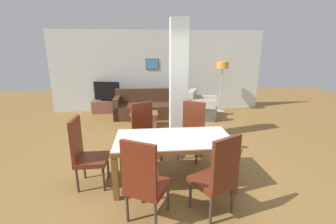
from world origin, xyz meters
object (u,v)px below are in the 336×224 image
dining_table (174,146)px  tv_screen (107,92)px  armchair (201,108)px  floor_lamp (222,69)px  dining_chair_near_left (144,180)px  dining_chair_near_right (218,174)px  dining_chair_far_right (192,129)px  sofa (148,108)px  coffee_table (144,119)px  bottle (142,108)px  dining_chair_head_left (85,151)px  tv_stand (108,107)px  dining_chair_far_left (145,130)px

dining_table → tv_screen: size_ratio=2.09×
armchair → tv_screen: 3.15m
floor_lamp → dining_chair_near_left: bearing=-117.1°
dining_chair_near_right → floor_lamp: (1.65, 4.94, 0.87)m
dining_chair_far_right → sofa: 3.00m
floor_lamp → sofa: bearing=-170.5°
dining_chair_far_right → coffee_table: size_ratio=1.45×
bottle → tv_screen: bearing=129.2°
dining_chair_head_left → tv_stand: 4.35m
dining_chair_far_right → dining_chair_far_left: same height
dining_chair_near_right → bottle: bearing=76.5°
dining_chair_near_right → tv_screen: size_ratio=1.26×
dining_table → coffee_table: dining_table is taller
armchair → floor_lamp: floor_lamp is taller
armchair → tv_stand: 3.13m
coffee_table → tv_screen: size_ratio=0.87×
dining_chair_far_left → floor_lamp: bearing=-156.0°
dining_chair_near_right → dining_chair_far_left: same height
dining_table → dining_chair_far_left: (-0.45, 0.85, -0.03)m
sofa → tv_stand: size_ratio=2.06×
dining_chair_near_left → armchair: dining_chair_near_left is taller
dining_chair_near_left → dining_chair_head_left: 1.24m
dining_table → floor_lamp: size_ratio=1.07×
dining_table → dining_chair_near_right: 0.94m
dining_table → tv_stand: bearing=111.9°
tv_stand → floor_lamp: bearing=-3.0°
bottle → floor_lamp: size_ratio=0.14×
dining_table → dining_chair_near_right: (0.45, -0.82, -0.03)m
dining_chair_head_left → dining_chair_far_left: (0.90, 0.85, 0.00)m
sofa → tv_stand: 1.50m
dining_table → dining_chair_near_right: size_ratio=1.67×
dining_chair_far_left → tv_stand: size_ratio=1.07×
tv_stand → floor_lamp: 4.03m
dining_chair_head_left → armchair: size_ratio=1.01×
dining_chair_near_left → sofa: dining_chair_near_left is taller
bottle → sofa: bearing=76.9°
dining_table → dining_chair_far_right: bearing=61.5°
dining_chair_far_left → sofa: (0.08, 2.86, -0.27)m
armchair → bottle: bearing=-52.4°
floor_lamp → armchair: bearing=-140.7°
dining_chair_far_right → dining_chair_far_left: bearing=27.6°
dining_chair_far_right → floor_lamp: (1.65, 3.29, 0.87)m
dining_table → dining_chair_head_left: size_ratio=1.67×
armchair → floor_lamp: size_ratio=0.64×
bottle → dining_chair_near_left: bearing=-88.3°
dining_table → dining_chair_far_left: 0.96m
dining_chair_head_left → floor_lamp: bearing=140.1°
dining_chair_near_right → armchair: 4.34m
dining_chair_far_right → sofa: size_ratio=0.52×
tv_screen → floor_lamp: floor_lamp is taller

